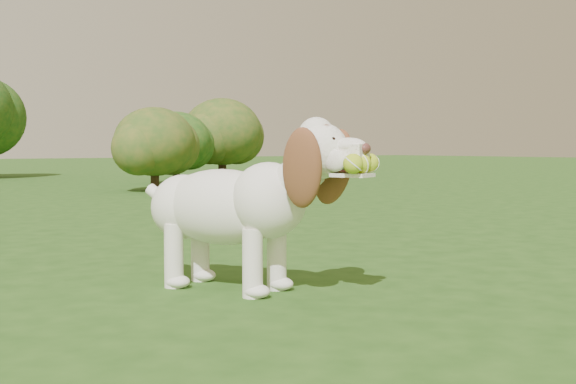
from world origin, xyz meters
TOP-DOWN VIEW (x-y plane):
  - ground at (0.00, 0.00)m, footprint 80.00×80.00m
  - dog at (-0.12, 0.14)m, footprint 0.78×1.24m
  - shrub_c at (2.98, 7.60)m, footprint 1.28×1.28m
  - shrub_d at (4.31, 9.48)m, footprint 1.32×1.32m
  - shrub_f at (5.84, 10.33)m, footprint 1.66×1.66m

SIDE VIEW (x-z plane):
  - ground at x=0.00m, z-range 0.00..0.00m
  - dog at x=-0.12m, z-range 0.03..0.86m
  - shrub_c at x=2.98m, z-range 0.12..1.44m
  - shrub_d at x=4.31m, z-range 0.12..1.48m
  - shrub_f at x=5.84m, z-range 0.15..1.87m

